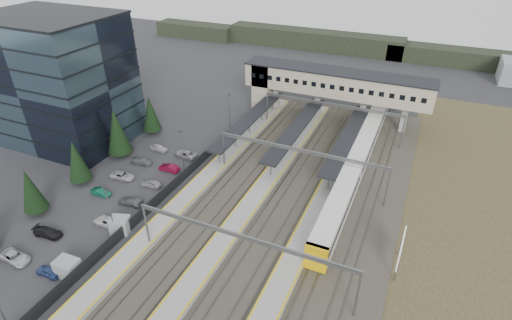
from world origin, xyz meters
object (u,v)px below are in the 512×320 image
at_px(train, 363,148).
at_px(billboard, 401,249).
at_px(relay_cabin_near, 68,268).
at_px(footbridge, 323,83).
at_px(relay_cabin_far, 120,225).
at_px(office_building, 59,80).

distance_m(train, billboard, 27.58).
distance_m(relay_cabin_near, footbridge, 60.83).
distance_m(relay_cabin_near, relay_cabin_far, 9.20).
height_order(footbridge, billboard, footbridge).
distance_m(footbridge, billboard, 46.14).
bearing_deg(relay_cabin_near, train, 57.29).
relative_size(relay_cabin_near, billboard, 0.51).
bearing_deg(train, relay_cabin_near, -122.71).
distance_m(footbridge, train, 19.89).
bearing_deg(relay_cabin_near, billboard, 25.49).
xyz_separation_m(office_building, train, (56.00, 15.48, -10.06)).
distance_m(relay_cabin_far, billboard, 38.22).
bearing_deg(billboard, relay_cabin_near, -154.51).
relative_size(office_building, footbridge, 0.60).
relative_size(train, billboard, 10.90).
distance_m(office_building, billboard, 66.93).
relative_size(relay_cabin_far, billboard, 0.55).
distance_m(relay_cabin_far, footbridge, 51.94).
relative_size(office_building, billboard, 4.25).
bearing_deg(billboard, train, 110.17).
bearing_deg(relay_cabin_far, relay_cabin_near, -93.19).
height_order(relay_cabin_near, billboard, billboard).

